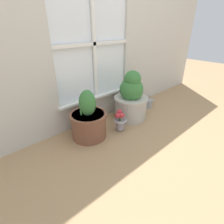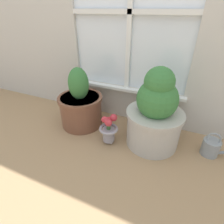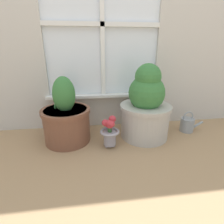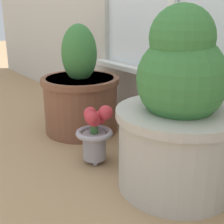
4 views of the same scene
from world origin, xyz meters
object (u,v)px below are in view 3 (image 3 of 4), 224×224
(potted_plant_right, at_px, (146,108))
(potted_plant_left, at_px, (66,119))
(flower_vase, at_px, (110,131))
(watering_can, at_px, (187,124))

(potted_plant_right, bearing_deg, potted_plant_left, 179.33)
(flower_vase, distance_m, watering_can, 0.75)
(potted_plant_left, xyz_separation_m, watering_can, (1.06, 0.03, -0.13))
(potted_plant_left, height_order, potted_plant_right, potted_plant_right)
(potted_plant_left, height_order, flower_vase, potted_plant_left)
(flower_vase, bearing_deg, potted_plant_right, 21.77)
(potted_plant_right, height_order, flower_vase, potted_plant_right)
(potted_plant_right, relative_size, watering_can, 2.87)
(flower_vase, height_order, watering_can, flower_vase)
(potted_plant_left, distance_m, watering_can, 1.07)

